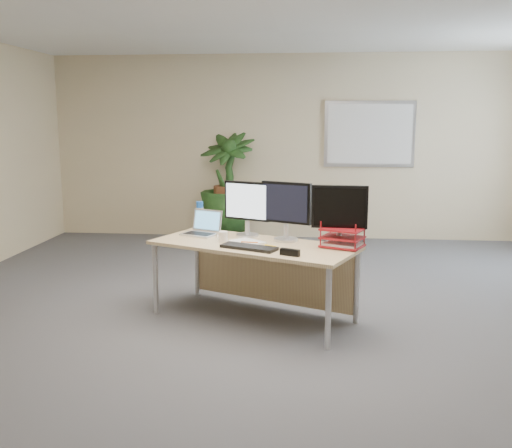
# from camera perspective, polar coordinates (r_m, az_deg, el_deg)

# --- Properties ---
(floor) EXTENTS (8.00, 8.00, 0.00)m
(floor) POSITION_cam_1_polar(r_m,az_deg,el_deg) (4.85, 0.83, -10.88)
(floor) COLOR #48484D
(floor) RESTS_ON ground
(back_wall) EXTENTS (7.00, 0.04, 2.70)m
(back_wall) POSITION_cam_1_polar(r_m,az_deg,el_deg) (8.52, 3.08, 7.65)
(back_wall) COLOR beige
(back_wall) RESTS_ON floor
(whiteboard) EXTENTS (1.30, 0.04, 0.95)m
(whiteboard) POSITION_cam_1_polar(r_m,az_deg,el_deg) (8.51, 11.28, 8.81)
(whiteboard) COLOR #BBBBC0
(whiteboard) RESTS_ON back_wall
(desk) EXTENTS (1.94, 1.41, 0.69)m
(desk) POSITION_cam_1_polar(r_m,az_deg,el_deg) (5.12, 0.29, -3.32)
(desk) COLOR tan
(desk) RESTS_ON floor
(floor_plant) EXTENTS (1.05, 1.05, 1.50)m
(floor_plant) POSITION_cam_1_polar(r_m,az_deg,el_deg) (8.35, -2.89, 3.47)
(floor_plant) COLOR #163714
(floor_plant) RESTS_ON floor
(monitor_left) EXTENTS (0.44, 0.22, 0.51)m
(monitor_left) POSITION_cam_1_polar(r_m,az_deg,el_deg) (5.25, -0.90, 1.89)
(monitor_left) COLOR silver
(monitor_left) RESTS_ON desk
(monitor_right) EXTENTS (0.45, 0.23, 0.53)m
(monitor_right) POSITION_cam_1_polar(r_m,az_deg,el_deg) (5.07, 3.02, 1.68)
(monitor_right) COLOR silver
(monitor_right) RESTS_ON desk
(monitor_dark) EXTENTS (0.47, 0.21, 0.53)m
(monitor_dark) POSITION_cam_1_polar(r_m,az_deg,el_deg) (4.88, 8.36, 1.21)
(monitor_dark) COLOR silver
(monitor_dark) RESTS_ON desk
(laptop) EXTENTS (0.40, 0.38, 0.23)m
(laptop) POSITION_cam_1_polar(r_m,az_deg,el_deg) (5.42, -5.34, -0.42)
(laptop) COLOR silver
(laptop) RESTS_ON desk
(keyboard) EXTENTS (0.51, 0.34, 0.03)m
(keyboard) POSITION_cam_1_polar(r_m,az_deg,el_deg) (4.80, -0.71, -2.34)
(keyboard) COLOR black
(keyboard) RESTS_ON desk
(coffee_mug) EXTENTS (0.12, 0.08, 0.09)m
(coffee_mug) POSITION_cam_1_polar(r_m,az_deg,el_deg) (5.08, -3.34, -1.27)
(coffee_mug) COLOR white
(coffee_mug) RESTS_ON desk
(spiral_notebook) EXTENTS (0.36, 0.35, 0.01)m
(spiral_notebook) POSITION_cam_1_polar(r_m,az_deg,el_deg) (5.04, -0.91, -1.81)
(spiral_notebook) COLOR white
(spiral_notebook) RESTS_ON desk
(orange_pen) EXTENTS (0.15, 0.03, 0.01)m
(orange_pen) POSITION_cam_1_polar(r_m,az_deg,el_deg) (4.98, -0.65, -1.83)
(orange_pen) COLOR orange
(orange_pen) RESTS_ON spiral_notebook
(yellow_highlighter) EXTENTS (0.11, 0.08, 0.02)m
(yellow_highlighter) POSITION_cam_1_polar(r_m,az_deg,el_deg) (4.87, 1.46, -2.21)
(yellow_highlighter) COLOR yellow
(yellow_highlighter) RESTS_ON desk
(water_bottle) EXTENTS (0.07, 0.07, 0.28)m
(water_bottle) POSITION_cam_1_polar(r_m,az_deg,el_deg) (5.61, -5.63, 0.76)
(water_bottle) COLOR silver
(water_bottle) RESTS_ON desk
(letter_tray) EXTENTS (0.41, 0.37, 0.16)m
(letter_tray) POSITION_cam_1_polar(r_m,az_deg,el_deg) (4.89, 8.64, -1.50)
(letter_tray) COLOR maroon
(letter_tray) RESTS_ON desk
(stapler) EXTENTS (0.17, 0.11, 0.05)m
(stapler) POSITION_cam_1_polar(r_m,az_deg,el_deg) (4.57, 3.41, -2.84)
(stapler) COLOR black
(stapler) RESTS_ON desk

